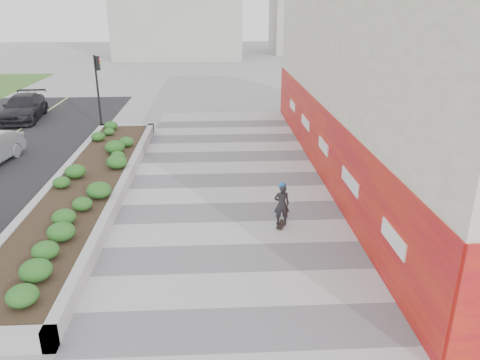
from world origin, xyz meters
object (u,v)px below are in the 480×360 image
at_px(traffic_signal_near, 98,81).
at_px(car_dark, 23,107).
at_px(planter, 88,184).
at_px(skateboarder, 282,204).

relative_size(traffic_signal_near, car_dark, 0.80).
relative_size(planter, traffic_signal_near, 4.29).
height_order(traffic_signal_near, skateboarder, traffic_signal_near).
xyz_separation_m(traffic_signal_near, skateboarder, (8.89, -13.68, -1.96)).
height_order(planter, traffic_signal_near, traffic_signal_near).
bearing_deg(car_dark, traffic_signal_near, -28.87).
relative_size(skateboarder, car_dark, 0.30).
xyz_separation_m(traffic_signal_near, car_dark, (-5.39, 2.25, -1.99)).
bearing_deg(car_dark, planter, -67.08).
bearing_deg(planter, car_dark, 119.19).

